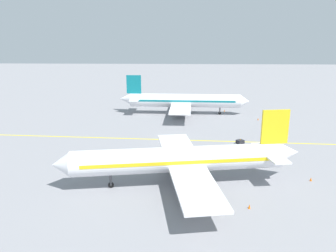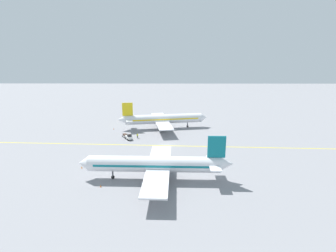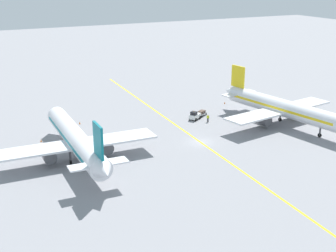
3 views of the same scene
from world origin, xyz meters
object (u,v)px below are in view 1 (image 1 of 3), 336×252
object	(u,v)px
baggage_cart_trailing	(254,152)
traffic_cone_by_wingtip	(224,110)
traffic_cone_mid_apron	(249,206)
airplane_at_gate	(182,160)
traffic_cone_near_nose	(311,179)
traffic_cone_far_edge	(258,119)
airplane_adjacent_stand	(183,101)
ground_crew_worker	(228,149)
baggage_tug_white	(242,146)

from	to	relation	value
baggage_cart_trailing	traffic_cone_by_wingtip	distance (m)	36.47
baggage_cart_trailing	traffic_cone_mid_apron	world-z (taller)	baggage_cart_trailing
traffic_cone_mid_apron	airplane_at_gate	bearing A→B (deg)	51.43
baggage_cart_trailing	traffic_cone_by_wingtip	world-z (taller)	baggage_cart_trailing
traffic_cone_near_nose	traffic_cone_far_edge	size ratio (longest dim) A/B	1.00
traffic_cone_mid_apron	traffic_cone_by_wingtip	size ratio (longest dim) A/B	1.00
traffic_cone_near_nose	traffic_cone_mid_apron	xyz separation A→B (m)	(-8.53, 10.69, 0.00)
traffic_cone_by_wingtip	traffic_cone_far_edge	bearing A→B (deg)	-143.32
traffic_cone_near_nose	traffic_cone_mid_apron	bearing A→B (deg)	128.58
airplane_adjacent_stand	traffic_cone_far_edge	distance (m)	20.43
ground_crew_worker	traffic_cone_far_edge	distance (m)	27.86
airplane_adjacent_stand	traffic_cone_near_nose	distance (m)	47.01
baggage_cart_trailing	traffic_cone_far_edge	world-z (taller)	baggage_cart_trailing
traffic_cone_mid_apron	traffic_cone_far_edge	size ratio (longest dim) A/B	1.00
baggage_cart_trailing	traffic_cone_near_nose	bearing A→B (deg)	-149.06
traffic_cone_mid_apron	traffic_cone_by_wingtip	distance (m)	55.42
airplane_at_gate	traffic_cone_near_nose	xyz separation A→B (m)	(1.79, -19.14, -3.43)
airplane_adjacent_stand	baggage_tug_white	xyz separation A→B (m)	(-29.87, -10.82, -2.81)
traffic_cone_far_edge	traffic_cone_near_nose	bearing A→B (deg)	179.28
baggage_cart_trailing	airplane_adjacent_stand	bearing A→B (deg)	21.04
airplane_adjacent_stand	traffic_cone_near_nose	world-z (taller)	airplane_adjacent_stand
baggage_cart_trailing	traffic_cone_far_edge	xyz separation A→B (m)	(26.60, -6.64, -0.49)
airplane_at_gate	traffic_cone_by_wingtip	xyz separation A→B (m)	(48.55, -12.25, -3.43)
traffic_cone_mid_apron	traffic_cone_far_edge	world-z (taller)	same
airplane_at_gate	airplane_adjacent_stand	world-z (taller)	same
ground_crew_worker	traffic_cone_mid_apron	bearing A→B (deg)	179.95
airplane_at_gate	ground_crew_worker	bearing A→B (deg)	-32.76
airplane_at_gate	ground_crew_worker	xyz separation A→B (m)	(13.16, -8.47, -2.80)
airplane_at_gate	baggage_cart_trailing	distance (m)	17.97
airplane_at_gate	traffic_cone_by_wingtip	world-z (taller)	airplane_at_gate
traffic_cone_by_wingtip	ground_crew_worker	bearing A→B (deg)	173.89
airplane_adjacent_stand	traffic_cone_by_wingtip	size ratio (longest dim) A/B	64.49
baggage_tug_white	traffic_cone_by_wingtip	world-z (taller)	baggage_tug_white
ground_crew_worker	airplane_at_gate	bearing A→B (deg)	147.24
airplane_at_gate	traffic_cone_far_edge	distance (m)	43.51
airplane_at_gate	traffic_cone_by_wingtip	bearing A→B (deg)	-14.16
airplane_at_gate	baggage_tug_white	xyz separation A→B (m)	(14.89, -11.21, -2.81)
traffic_cone_near_nose	traffic_cone_far_edge	bearing A→B (deg)	-0.72
ground_crew_worker	baggage_tug_white	bearing A→B (deg)	-57.72
baggage_tug_white	traffic_cone_far_edge	size ratio (longest dim) A/B	6.07
traffic_cone_by_wingtip	baggage_cart_trailing	bearing A→B (deg)	-178.89
baggage_cart_trailing	traffic_cone_far_edge	bearing A→B (deg)	-14.01
ground_crew_worker	traffic_cone_mid_apron	xyz separation A→B (m)	(-19.89, 0.02, -0.63)
baggage_tug_white	baggage_cart_trailing	xyz separation A→B (m)	(-2.80, -1.75, -0.14)
ground_crew_worker	traffic_cone_near_nose	distance (m)	15.60
traffic_cone_by_wingtip	traffic_cone_far_edge	xyz separation A→B (m)	(-9.86, -7.35, 0.00)
baggage_tug_white	traffic_cone_far_edge	distance (m)	25.24
traffic_cone_by_wingtip	traffic_cone_far_edge	world-z (taller)	same
baggage_tug_white	ground_crew_worker	size ratio (longest dim) A/B	1.99
airplane_adjacent_stand	baggage_cart_trailing	distance (m)	35.12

